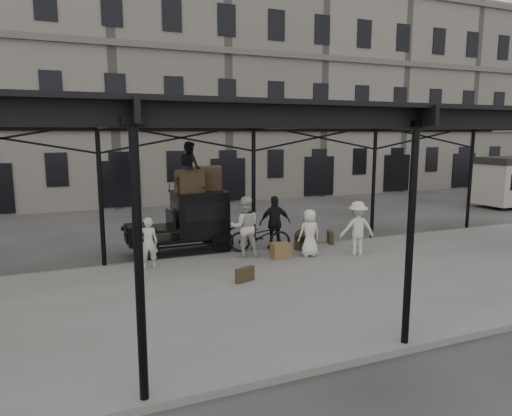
% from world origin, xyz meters
% --- Properties ---
extents(ground, '(120.00, 120.00, 0.00)m').
position_xyz_m(ground, '(0.00, 0.00, 0.00)').
color(ground, '#383533').
rests_on(ground, ground).
extents(platform, '(28.00, 8.00, 0.15)m').
position_xyz_m(platform, '(0.00, -2.00, 0.07)').
color(platform, slate).
rests_on(platform, ground).
extents(canopy, '(22.50, 9.00, 4.74)m').
position_xyz_m(canopy, '(0.00, -1.72, 4.60)').
color(canopy, black).
rests_on(canopy, ground).
extents(building_frontage, '(64.00, 8.00, 14.00)m').
position_xyz_m(building_frontage, '(0.00, 18.00, 7.00)').
color(building_frontage, slate).
rests_on(building_frontage, ground).
extents(taxi, '(3.65, 1.55, 2.18)m').
position_xyz_m(taxi, '(-1.95, 3.08, 1.20)').
color(taxi, black).
rests_on(taxi, ground).
extents(porter_left, '(0.60, 0.42, 1.57)m').
position_xyz_m(porter_left, '(-3.77, 1.14, 0.94)').
color(porter_left, beige).
rests_on(porter_left, platform).
extents(porter_midleft, '(1.13, 0.98, 2.00)m').
position_xyz_m(porter_midleft, '(-0.59, 1.30, 1.15)').
color(porter_midleft, beige).
rests_on(porter_midleft, platform).
extents(porter_centre, '(0.77, 0.51, 1.57)m').
position_xyz_m(porter_centre, '(1.39, 0.52, 0.94)').
color(porter_centre, silver).
rests_on(porter_centre, platform).
extents(porter_official, '(1.17, 0.63, 1.89)m').
position_xyz_m(porter_official, '(0.73, 1.80, 1.10)').
color(porter_official, black).
rests_on(porter_official, platform).
extents(porter_right, '(1.30, 0.93, 1.81)m').
position_xyz_m(porter_right, '(2.96, 0.08, 1.06)').
color(porter_right, beige).
rests_on(porter_right, platform).
extents(bicycle, '(2.22, 1.30, 1.10)m').
position_xyz_m(bicycle, '(0.11, 1.71, 0.70)').
color(bicycle, black).
rests_on(bicycle, platform).
extents(porter_roof, '(0.82, 0.97, 1.75)m').
position_xyz_m(porter_roof, '(-1.98, 2.98, 3.05)').
color(porter_roof, black).
rests_on(porter_roof, taxi).
extents(steamer_trunk_roof_near, '(0.98, 0.67, 0.67)m').
position_xyz_m(steamer_trunk_roof_near, '(-2.03, 2.83, 2.51)').
color(steamer_trunk_roof_near, '#44331F').
rests_on(steamer_trunk_roof_near, taxi).
extents(steamer_trunk_roof_far, '(1.10, 0.80, 0.73)m').
position_xyz_m(steamer_trunk_roof_far, '(-1.28, 3.28, 2.54)').
color(steamer_trunk_roof_far, '#44331F').
rests_on(steamer_trunk_roof_far, taxi).
extents(steamer_trunk_platform, '(0.98, 0.98, 0.63)m').
position_xyz_m(steamer_trunk_platform, '(1.79, 1.53, 0.47)').
color(steamer_trunk_platform, '#44331F').
rests_on(steamer_trunk_platform, platform).
extents(wicker_hamper, '(0.61, 0.46, 0.50)m').
position_xyz_m(wicker_hamper, '(0.40, 0.66, 0.40)').
color(wicker_hamper, olive).
rests_on(wicker_hamper, platform).
extents(suitcase_upright, '(0.35, 0.61, 0.45)m').
position_xyz_m(suitcase_upright, '(2.99, 1.80, 0.38)').
color(suitcase_upright, '#44331F').
rests_on(suitcase_upright, platform).
extents(suitcase_flat, '(0.61, 0.36, 0.40)m').
position_xyz_m(suitcase_flat, '(-1.55, -1.16, 0.35)').
color(suitcase_flat, '#44331F').
rests_on(suitcase_flat, platform).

